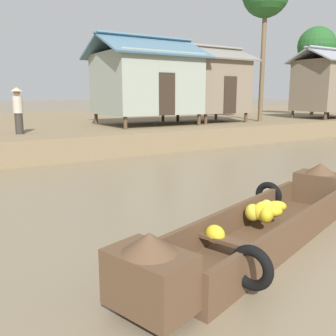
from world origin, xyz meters
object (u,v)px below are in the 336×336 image
object	(u,v)px
banana_boat	(262,225)
stilt_house_mid_right	(329,85)
stilt_house_mid_left	(212,85)
stilt_house_left	(146,83)
palm_tree_mid	(317,47)
vendor_person	(18,108)

from	to	relation	value
banana_boat	stilt_house_mid_right	distance (m)	19.74
stilt_house_mid_left	stilt_house_left	bearing A→B (deg)	178.89
palm_tree_mid	stilt_house_left	bearing A→B (deg)	-174.99
stilt_house_left	vendor_person	bearing A→B (deg)	-168.39
stilt_house_mid_left	vendor_person	xyz separation A→B (m)	(-9.87, -1.15, -1.00)
stilt_house_left	palm_tree_mid	world-z (taller)	palm_tree_mid
stilt_house_mid_right	stilt_house_mid_left	bearing A→B (deg)	170.78
stilt_house_left	vendor_person	size ratio (longest dim) A/B	2.96
stilt_house_left	stilt_house_mid_right	xyz separation A→B (m)	(11.97, -1.39, 0.05)
stilt_house_mid_right	palm_tree_mid	world-z (taller)	palm_tree_mid
banana_boat	palm_tree_mid	distance (m)	23.35
vendor_person	banana_boat	bearing A→B (deg)	-82.84
stilt_house_mid_left	vendor_person	size ratio (longest dim) A/B	2.33
stilt_house_left	stilt_house_mid_left	bearing A→B (deg)	-1.11
banana_boat	palm_tree_mid	size ratio (longest dim) A/B	0.92
stilt_house_mid_left	stilt_house_mid_right	xyz separation A→B (m)	(8.08, -1.31, 0.08)
stilt_house_left	palm_tree_mid	bearing A→B (deg)	5.01
banana_boat	stilt_house_mid_right	world-z (taller)	stilt_house_mid_right
stilt_house_left	stilt_house_mid_left	size ratio (longest dim) A/B	1.27
stilt_house_left	vendor_person	distance (m)	6.19
vendor_person	palm_tree_mid	bearing A→B (deg)	7.00
palm_tree_mid	stilt_house_mid_left	bearing A→B (deg)	-172.68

